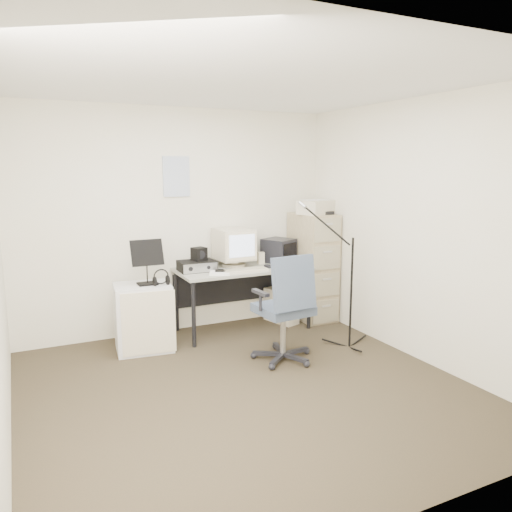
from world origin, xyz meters
name	(u,v)px	position (x,y,z in m)	size (l,w,h in m)	color
floor	(247,389)	(0.00, 0.00, -0.01)	(3.60, 3.60, 0.01)	#312D1F
ceiling	(246,81)	(0.00, 0.00, 2.50)	(3.60, 3.60, 0.01)	white
wall_back	(179,222)	(0.00, 1.80, 1.25)	(3.60, 0.02, 2.50)	beige
wall_front	(402,294)	(0.00, -1.80, 1.25)	(3.60, 0.02, 2.50)	beige
wall_right	(416,231)	(1.80, 0.00, 1.25)	(0.02, 3.60, 2.50)	beige
wall_calendar	(176,177)	(-0.02, 1.79, 1.75)	(0.30, 0.02, 0.44)	white
filing_cabinet	(313,267)	(1.58, 1.48, 0.65)	(0.40, 0.60, 1.30)	tan
printer	(317,207)	(1.58, 1.42, 1.38)	(0.42, 0.29, 0.16)	beige
desk	(243,299)	(0.63, 1.45, 0.36)	(1.50, 0.70, 0.73)	#999886
crt_monitor	(234,248)	(0.57, 1.57, 0.95)	(0.39, 0.41, 0.43)	beige
crt_tv	(279,250)	(1.15, 1.57, 0.87)	(0.31, 0.33, 0.28)	black
desk_speaker	(261,258)	(0.91, 1.56, 0.80)	(0.07, 0.07, 0.14)	beige
keyboard	(245,270)	(0.56, 1.24, 0.74)	(0.49, 0.18, 0.03)	beige
mouse	(268,266)	(0.88, 1.32, 0.74)	(0.06, 0.10, 0.03)	black
radio_receiver	(197,266)	(0.10, 1.51, 0.79)	(0.39, 0.28, 0.11)	black
radio_speaker	(199,254)	(0.14, 1.53, 0.91)	(0.14, 0.13, 0.14)	black
papers	(220,272)	(0.29, 1.30, 0.74)	(0.21, 0.29, 0.02)	white
pc_tower	(281,306)	(1.16, 1.51, 0.20)	(0.19, 0.43, 0.40)	beige
office_chair	(283,307)	(0.59, 0.44, 0.53)	(0.61, 0.61, 1.06)	#48576C
side_cart	(143,317)	(-0.55, 1.31, 0.34)	(0.55, 0.44, 0.69)	silver
music_stand	(147,262)	(-0.50, 1.29, 0.92)	(0.32, 0.17, 0.47)	black
headphones	(161,280)	(-0.38, 1.20, 0.74)	(0.17, 0.17, 0.03)	black
mic_stand	(352,276)	(1.40, 0.45, 0.75)	(0.02, 0.02, 1.51)	black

